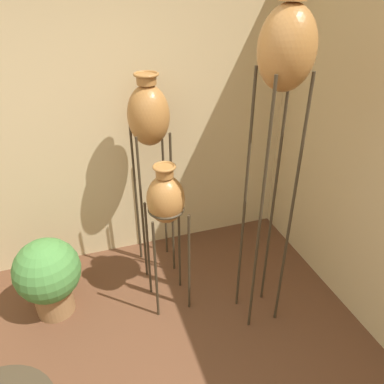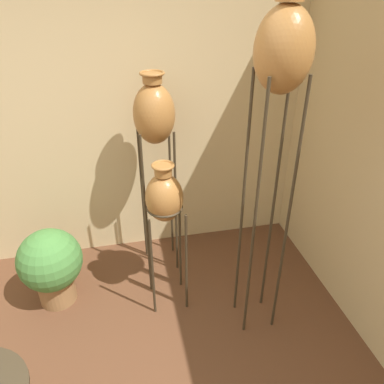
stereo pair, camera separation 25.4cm
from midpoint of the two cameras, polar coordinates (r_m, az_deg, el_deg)
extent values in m
cube|color=#D1B784|center=(3.24, -18.85, 10.82)|extent=(8.29, 0.06, 2.70)
cylinder|color=#382D1E|center=(2.44, 12.41, -5.51)|extent=(0.02, 0.02, 1.89)
cylinder|color=#382D1E|center=(2.53, 17.16, -4.76)|extent=(0.02, 0.02, 1.89)
cylinder|color=#382D1E|center=(2.61, 10.47, -2.68)|extent=(0.02, 0.02, 1.89)
cylinder|color=#382D1E|center=(2.70, 14.97, -2.08)|extent=(0.02, 0.02, 1.89)
torus|color=#382D1E|center=(2.20, 16.86, 17.24)|extent=(0.24, 0.24, 0.02)
ellipsoid|color=#A87038|center=(2.18, 17.28, 19.88)|extent=(0.32, 0.32, 0.46)
cylinder|color=#382D1E|center=(3.09, -4.77, -2.86)|extent=(0.02, 0.02, 1.32)
cylinder|color=#382D1E|center=(3.12, -0.15, -2.33)|extent=(0.02, 0.02, 1.32)
cylinder|color=#382D1E|center=(3.30, -5.39, -0.50)|extent=(0.02, 0.02, 1.32)
cylinder|color=#382D1E|center=(3.33, -1.06, -0.03)|extent=(0.02, 0.02, 1.32)
torus|color=#382D1E|center=(2.92, -3.17, 9.76)|extent=(0.26, 0.26, 0.02)
ellipsoid|color=#A87038|center=(2.88, -3.23, 11.71)|extent=(0.32, 0.32, 0.47)
cylinder|color=#A87038|center=(2.81, -3.40, 16.90)|extent=(0.14, 0.14, 0.07)
torus|color=#A87038|center=(2.80, -3.42, 17.60)|extent=(0.19, 0.19, 0.02)
cylinder|color=#382D1E|center=(2.84, -3.47, -11.74)|extent=(0.02, 0.02, 0.89)
cylinder|color=#382D1E|center=(2.88, 1.70, -11.03)|extent=(0.02, 0.02, 0.89)
cylinder|color=#382D1E|center=(3.03, -4.25, -8.54)|extent=(0.02, 0.02, 0.89)
cylinder|color=#382D1E|center=(3.07, 0.56, -7.92)|extent=(0.02, 0.02, 0.89)
torus|color=#382D1E|center=(2.69, -1.48, -2.45)|extent=(0.27, 0.27, 0.02)
ellipsoid|color=#A87038|center=(2.64, -1.50, -0.96)|extent=(0.27, 0.27, 0.36)
cylinder|color=#A87038|center=(2.54, -1.57, 3.26)|extent=(0.12, 0.12, 0.07)
torus|color=#A87038|center=(2.52, -1.58, 4.00)|extent=(0.16, 0.16, 0.02)
cylinder|color=olive|center=(3.31, -17.80, -13.89)|extent=(0.29, 0.29, 0.23)
torus|color=olive|center=(3.23, -18.12, -12.42)|extent=(0.32, 0.32, 0.02)
sphere|color=#47843D|center=(3.12, -18.66, -9.87)|extent=(0.50, 0.50, 0.50)
camera|label=1|loc=(0.13, -87.33, 1.56)|focal=35.00mm
camera|label=2|loc=(0.13, 92.67, -1.56)|focal=35.00mm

